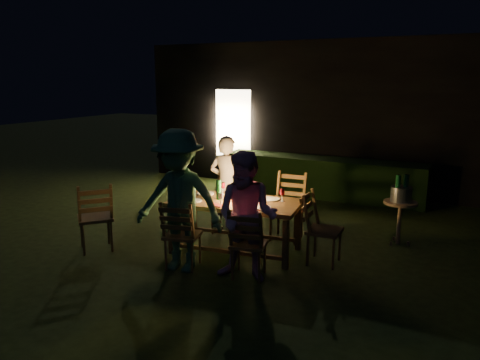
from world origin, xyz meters
The scene contains 29 objects.
garden_envelope centered at (-0.01, 6.15, 1.58)m, with size 40.00×40.00×3.20m.
dining_table centered at (-0.59, 0.09, 0.67)m, with size 1.89×1.12×0.75m.
chair_near_left centered at (-0.94, -0.73, 0.29)m, with size 0.52×0.55×0.96m.
chair_near_right centered at (-0.05, -0.61, 0.28)m, with size 0.50×0.52×0.93m.
chair_far_left centered at (-1.14, 0.79, 0.27)m, with size 0.47×0.49×0.90m.
chair_far_right centered at (-0.15, 0.93, 0.32)m, with size 0.49×0.53×1.04m.
chair_end centered at (0.63, 0.25, 0.30)m, with size 0.49×0.46×0.99m.
chair_spare centered at (-2.38, -0.77, 0.31)m, with size 0.68×0.68×1.04m.
person_house_side centered at (-1.15, 0.84, 0.77)m, with size 0.56×0.37×1.55m, color silver.
person_opp_right centered at (-0.04, -0.67, 0.79)m, with size 0.77×0.60×1.58m, color #B97FA7.
person_opp_left centered at (-0.93, -0.78, 0.91)m, with size 1.17×0.67×1.81m, color #2C593F.
lantern centered at (-0.55, 0.15, 0.90)m, with size 0.16×0.16×0.35m.
plate_far_left centered at (-1.17, 0.24, 0.75)m, with size 0.25×0.25×0.01m, color white.
plate_near_left centered at (-1.11, -0.20, 0.75)m, with size 0.25×0.25×0.01m, color white.
plate_far_right centered at (-0.18, 0.37, 0.75)m, with size 0.25×0.25×0.01m, color white.
plate_near_right centered at (-0.12, -0.07, 0.75)m, with size 0.25×0.25×0.01m, color white.
wineglass_a centered at (-0.93, 0.33, 0.83)m, with size 0.06×0.06×0.18m, color #59070F, non-canonical shape.
wineglass_b centered at (-1.29, -0.12, 0.83)m, with size 0.06×0.06×0.18m, color #59070F, non-canonical shape.
wineglass_c centered at (-0.26, -0.15, 0.83)m, with size 0.06×0.06×0.18m, color #59070F, non-canonical shape.
wineglass_d centered at (0.00, 0.35, 0.83)m, with size 0.06×0.06×0.18m, color #59070F, non-canonical shape.
wineglass_e centered at (-0.65, -0.22, 0.83)m, with size 0.06×0.06×0.18m, color silver, non-canonical shape.
bottle_table centered at (-0.84, 0.06, 0.89)m, with size 0.07×0.07×0.28m, color #0F471E.
napkin_left centered at (-0.70, -0.25, 0.75)m, with size 0.18×0.14×0.01m, color red.
napkin_right centered at (-0.01, -0.14, 0.75)m, with size 0.18×0.14×0.01m, color red.
phone centered at (-1.17, -0.29, 0.75)m, with size 0.14×0.07×0.01m, color black.
side_table centered at (1.41, 1.47, 0.57)m, with size 0.48×0.48×0.65m.
ice_bucket centered at (1.41, 1.47, 0.76)m, with size 0.30×0.30×0.22m, color #A5A8AD.
bottle_bucket_a centered at (1.36, 1.43, 0.81)m, with size 0.07×0.07×0.32m, color #0F471E.
bottle_bucket_b centered at (1.46, 1.51, 0.81)m, with size 0.07×0.07×0.32m, color #0F471E.
Camera 1 is at (2.32, -5.48, 2.42)m, focal length 35.00 mm.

